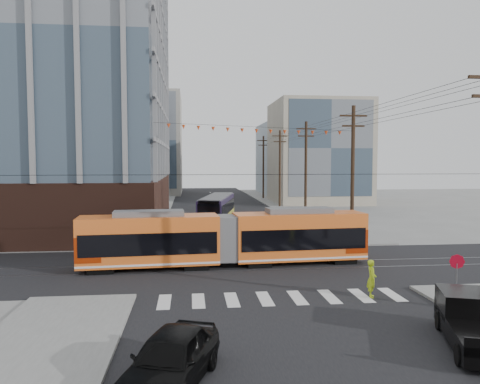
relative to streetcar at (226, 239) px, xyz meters
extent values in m
plane|color=slate|center=(2.09, -4.29, -1.74)|extent=(160.00, 160.00, 0.00)
cube|color=#381E16|center=(-19.91, 18.71, 12.56)|extent=(30.00, 25.00, 28.60)
cube|color=#8C99A5|center=(-14.91, 47.71, 7.26)|extent=(18.00, 16.00, 18.00)
cube|color=gray|center=(18.09, 43.71, 6.26)|extent=(14.00, 14.00, 16.00)
cube|color=gray|center=(-11.91, 67.71, 8.26)|extent=(16.00, 18.00, 20.00)
cube|color=#8C99A5|center=(20.09, 63.71, 5.26)|extent=(16.00, 16.00, 14.00)
cylinder|color=black|center=(10.59, 51.71, 3.76)|extent=(0.30, 0.30, 11.00)
imported|color=black|center=(-2.89, -15.67, -0.91)|extent=(3.49, 5.25, 1.66)
imported|color=#969696|center=(-2.99, 10.55, -0.90)|extent=(3.56, 5.34, 1.66)
imported|color=beige|center=(-3.39, 15.05, -1.12)|extent=(3.12, 4.56, 1.22)
imported|color=slate|center=(-3.01, 19.38, -1.06)|extent=(2.47, 4.94, 1.34)
imported|color=#BEE01C|center=(6.51, -7.56, -0.82)|extent=(0.62, 0.77, 1.84)
cube|color=slate|center=(10.39, 7.97, -1.38)|extent=(2.07, 3.61, 0.71)
camera|label=1|loc=(-2.29, -29.17, 4.90)|focal=35.00mm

